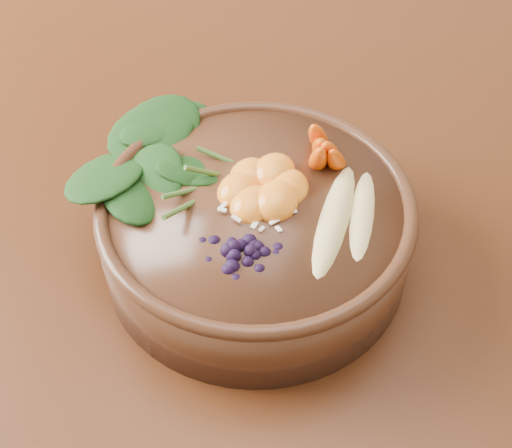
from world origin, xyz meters
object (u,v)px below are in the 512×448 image
(dining_table, at_px, (245,196))
(blueberry_pile, at_px, (241,237))
(kale_heap, at_px, (226,134))
(banana_halves, at_px, (350,206))
(stoneware_bowl, at_px, (256,232))
(mandarin_cluster, at_px, (263,177))
(carrot_cluster, at_px, (332,124))

(dining_table, height_order, blueberry_pile, blueberry_pile)
(dining_table, relative_size, kale_heap, 9.15)
(banana_halves, bearing_deg, stoneware_bowl, -177.26)
(kale_heap, bearing_deg, dining_table, 107.02)
(mandarin_cluster, bearing_deg, kale_heap, 147.96)
(carrot_cluster, relative_size, blueberry_pile, 0.60)
(carrot_cluster, bearing_deg, stoneware_bowl, -123.69)
(dining_table, distance_m, blueberry_pile, 0.29)
(kale_heap, bearing_deg, mandarin_cluster, -32.04)
(dining_table, relative_size, stoneware_bowl, 6.00)
(carrot_cluster, height_order, mandarin_cluster, carrot_cluster)
(kale_heap, bearing_deg, stoneware_bowl, -43.38)
(stoneware_bowl, xyz_separation_m, kale_heap, (-0.05, 0.05, 0.06))
(dining_table, distance_m, kale_heap, 0.21)
(carrot_cluster, xyz_separation_m, mandarin_cluster, (-0.04, -0.06, -0.02))
(stoneware_bowl, xyz_separation_m, carrot_cluster, (0.04, 0.08, 0.07))
(stoneware_bowl, distance_m, banana_halves, 0.09)
(mandarin_cluster, bearing_deg, blueberry_pile, -79.52)
(stoneware_bowl, bearing_deg, carrot_cluster, 66.06)
(kale_heap, xyz_separation_m, banana_halves, (0.13, -0.03, -0.01))
(banana_halves, height_order, mandarin_cluster, mandarin_cluster)
(stoneware_bowl, bearing_deg, mandarin_cluster, 93.41)
(stoneware_bowl, height_order, banana_halves, banana_halves)
(kale_heap, relative_size, carrot_cluster, 2.38)
(kale_heap, bearing_deg, carrot_cluster, 20.26)
(banana_halves, height_order, blueberry_pile, blueberry_pile)
(blueberry_pile, bearing_deg, banana_halves, 48.23)
(dining_table, xyz_separation_m, banana_halves, (0.16, -0.13, 0.18))
(dining_table, bearing_deg, carrot_cluster, -31.61)
(stoneware_bowl, distance_m, mandarin_cluster, 0.05)
(stoneware_bowl, xyz_separation_m, banana_halves, (0.08, 0.02, 0.05))
(dining_table, bearing_deg, mandarin_cluster, -58.93)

